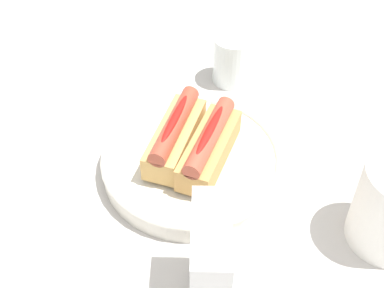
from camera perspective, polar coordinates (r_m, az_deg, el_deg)
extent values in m
plane|color=beige|center=(0.82, 0.96, -2.65)|extent=(2.40, 2.40, 0.00)
cylinder|color=silver|center=(0.81, 0.00, -2.04)|extent=(0.27, 0.27, 0.03)
torus|color=silver|center=(0.80, 0.00, -1.31)|extent=(0.27, 0.27, 0.01)
cube|color=tan|center=(0.79, -1.82, 0.59)|extent=(0.15, 0.06, 0.04)
cylinder|color=#A84733|center=(0.77, -1.86, 2.07)|extent=(0.15, 0.04, 0.03)
ellipsoid|color=red|center=(0.76, -1.88, 2.71)|extent=(0.11, 0.02, 0.01)
cube|color=tan|center=(0.77, 1.85, -0.61)|extent=(0.15, 0.07, 0.04)
cylinder|color=#B24C38|center=(0.75, 1.90, 0.87)|extent=(0.15, 0.04, 0.03)
ellipsoid|color=red|center=(0.74, 1.92, 1.51)|extent=(0.11, 0.02, 0.01)
cylinder|color=white|center=(0.96, 4.06, 9.04)|extent=(0.07, 0.07, 0.09)
cylinder|color=silver|center=(0.97, 4.01, 8.39)|extent=(0.06, 0.06, 0.06)
cube|color=white|center=(0.63, 1.94, -12.75)|extent=(0.12, 0.07, 0.15)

